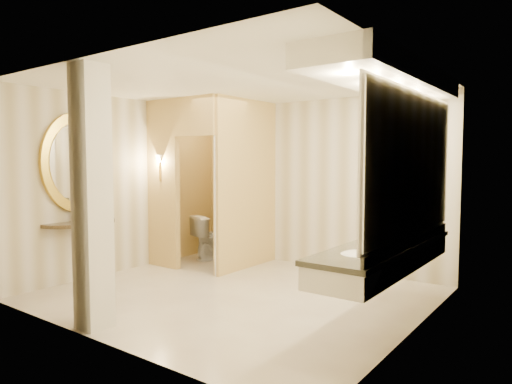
# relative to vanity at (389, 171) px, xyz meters

# --- Properties ---
(floor) EXTENTS (4.50, 4.50, 0.00)m
(floor) POSITION_rel_vanity_xyz_m (-1.98, -0.03, -1.63)
(floor) COLOR beige
(floor) RESTS_ON ground
(ceiling) EXTENTS (4.50, 4.50, 0.00)m
(ceiling) POSITION_rel_vanity_xyz_m (-1.98, -0.03, 1.07)
(ceiling) COLOR white
(ceiling) RESTS_ON wall_back
(wall_back) EXTENTS (4.50, 0.02, 2.70)m
(wall_back) POSITION_rel_vanity_xyz_m (-1.98, 1.97, -0.28)
(wall_back) COLOR beige
(wall_back) RESTS_ON floor
(wall_front) EXTENTS (4.50, 0.02, 2.70)m
(wall_front) POSITION_rel_vanity_xyz_m (-1.98, -2.03, -0.28)
(wall_front) COLOR beige
(wall_front) RESTS_ON floor
(wall_left) EXTENTS (0.02, 4.00, 2.70)m
(wall_left) POSITION_rel_vanity_xyz_m (-4.23, -0.03, -0.28)
(wall_left) COLOR beige
(wall_left) RESTS_ON floor
(wall_right) EXTENTS (0.02, 4.00, 2.70)m
(wall_right) POSITION_rel_vanity_xyz_m (0.27, -0.03, -0.28)
(wall_right) COLOR beige
(wall_right) RESTS_ON floor
(toilet_closet) EXTENTS (1.50, 1.55, 2.70)m
(toilet_closet) POSITION_rel_vanity_xyz_m (-3.10, 0.94, -0.24)
(toilet_closet) COLOR #E1C475
(toilet_closet) RESTS_ON floor
(wall_sconce) EXTENTS (0.14, 0.14, 0.42)m
(wall_sconce) POSITION_rel_vanity_xyz_m (-3.90, 0.40, 0.10)
(wall_sconce) COLOR gold
(wall_sconce) RESTS_ON toilet_closet
(vanity) EXTENTS (0.75, 2.68, 2.09)m
(vanity) POSITION_rel_vanity_xyz_m (0.00, 0.00, 0.00)
(vanity) COLOR silver
(vanity) RESTS_ON floor
(console_shelf) EXTENTS (1.08, 1.08, 1.99)m
(console_shelf) POSITION_rel_vanity_xyz_m (-4.19, -0.88, -0.28)
(console_shelf) COLOR black
(console_shelf) RESTS_ON floor
(pillar) EXTENTS (0.30, 0.30, 2.70)m
(pillar) POSITION_rel_vanity_xyz_m (-2.43, -1.83, -0.28)
(pillar) COLOR silver
(pillar) RESTS_ON floor
(tissue_box) EXTENTS (0.15, 0.15, 0.13)m
(tissue_box) POSITION_rel_vanity_xyz_m (-4.08, -0.90, -0.69)
(tissue_box) COLOR black
(tissue_box) RESTS_ON console_shelf
(toilet) EXTENTS (0.66, 0.86, 0.78)m
(toilet) POSITION_rel_vanity_xyz_m (-3.62, 1.39, -1.24)
(toilet) COLOR white
(toilet) RESTS_ON floor
(soap_bottle_a) EXTENTS (0.06, 0.07, 0.12)m
(soap_bottle_a) POSITION_rel_vanity_xyz_m (-0.03, 0.44, -0.69)
(soap_bottle_a) COLOR beige
(soap_bottle_a) RESTS_ON vanity
(soap_bottle_b) EXTENTS (0.11, 0.11, 0.12)m
(soap_bottle_b) POSITION_rel_vanity_xyz_m (-0.13, -0.16, -0.70)
(soap_bottle_b) COLOR silver
(soap_bottle_b) RESTS_ON vanity
(soap_bottle_c) EXTENTS (0.09, 0.09, 0.18)m
(soap_bottle_c) POSITION_rel_vanity_xyz_m (-0.12, -0.04, -0.66)
(soap_bottle_c) COLOR #C6B28C
(soap_bottle_c) RESTS_ON vanity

